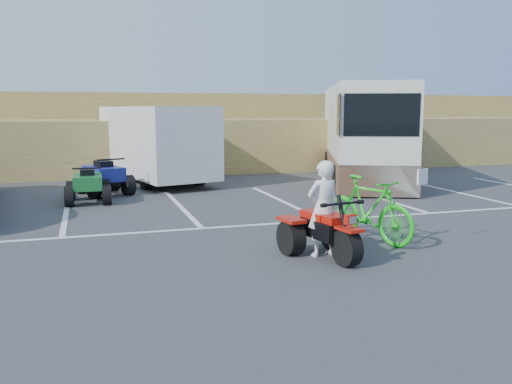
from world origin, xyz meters
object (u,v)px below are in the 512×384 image
object	(u,v)px
rider	(323,209)
red_trike_atv	(327,258)
quad_atv_blue	(105,194)
green_dirt_bike	(368,209)
quad_atv_green	(89,202)
rv_motorhome	(362,140)
cargo_trailer	(156,142)

from	to	relation	value
rider	red_trike_atv	bearing A→B (deg)	90.00
red_trike_atv	quad_atv_blue	size ratio (longest dim) A/B	0.93
red_trike_atv	quad_atv_blue	distance (m)	8.64
red_trike_atv	quad_atv_blue	world-z (taller)	quad_atv_blue
green_dirt_bike	quad_atv_green	distance (m)	7.68
red_trike_atv	green_dirt_bike	size ratio (longest dim) A/B	0.77
green_dirt_bike	rv_motorhome	size ratio (longest dim) A/B	0.23
rider	quad_atv_green	size ratio (longest dim) A/B	1.06
green_dirt_bike	red_trike_atv	bearing A→B (deg)	-167.13
quad_atv_blue	quad_atv_green	bearing A→B (deg)	-127.53
rv_motorhome	quad_atv_green	bearing A→B (deg)	-144.01
rider	quad_atv_green	xyz separation A→B (m)	(-3.67, 6.56, -0.79)
green_dirt_bike	cargo_trailer	xyz separation A→B (m)	(-2.67, 9.27, 0.74)
rider	cargo_trailer	bearing A→B (deg)	-90.96
cargo_trailer	quad_atv_blue	bearing A→B (deg)	-145.04
cargo_trailer	quad_atv_green	world-z (taller)	cargo_trailer
red_trike_atv	rider	xyz separation A→B (m)	(-0.02, 0.15, 0.79)
rider	quad_atv_green	distance (m)	7.56
rider	cargo_trailer	xyz separation A→B (m)	(-1.46, 9.93, 0.55)
red_trike_atv	quad_atv_green	size ratio (longest dim) A/B	1.02
cargo_trailer	rv_motorhome	xyz separation A→B (m)	(6.94, -1.09, 0.01)
quad_atv_green	red_trike_atv	bearing A→B (deg)	-60.40
red_trike_atv	rv_motorhome	size ratio (longest dim) A/B	0.17
rv_motorhome	quad_atv_blue	world-z (taller)	rv_motorhome
rider	quad_atv_green	bearing A→B (deg)	-70.14
red_trike_atv	quad_atv_green	distance (m)	7.66
rider	rv_motorhome	size ratio (longest dim) A/B	0.18
rv_motorhome	quad_atv_green	xyz separation A→B (m)	(-9.14, -2.28, -1.36)
rv_motorhome	quad_atv_green	world-z (taller)	rv_motorhome
red_trike_atv	quad_atv_green	xyz separation A→B (m)	(-3.69, 6.71, 0.00)
rv_motorhome	quad_atv_blue	bearing A→B (deg)	-151.59
cargo_trailer	quad_atv_green	bearing A→B (deg)	-137.80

